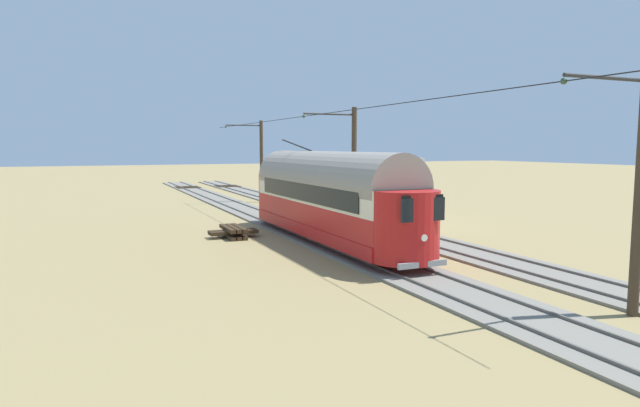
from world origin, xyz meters
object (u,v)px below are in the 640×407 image
(vintage_streetcar, at_px, (328,195))
(catenary_pole_foreground, at_px, (260,160))
(catenary_pole_mid_far, at_px, (638,187))
(catenary_pole_mid_near, at_px, (352,166))
(boxcar_adjacent, at_px, (350,186))
(spare_tie_stack, at_px, (233,232))

(vintage_streetcar, bearing_deg, catenary_pole_foreground, -98.30)
(vintage_streetcar, height_order, catenary_pole_mid_far, catenary_pole_mid_far)
(vintage_streetcar, bearing_deg, catenary_pole_mid_near, -133.17)
(boxcar_adjacent, distance_m, catenary_pole_foreground, 13.01)
(catenary_pole_mid_near, distance_m, spare_tie_stack, 7.24)
(vintage_streetcar, xyz_separation_m, catenary_pole_foreground, (-2.81, -19.25, 1.22))
(catenary_pole_mid_far, bearing_deg, vintage_streetcar, -78.04)
(vintage_streetcar, xyz_separation_m, catenary_pole_mid_near, (-2.81, -2.99, 1.22))
(vintage_streetcar, height_order, catenary_pole_foreground, catenary_pole_foreground)
(vintage_streetcar, xyz_separation_m, catenary_pole_mid_far, (-2.81, 13.26, 1.22))
(spare_tie_stack, bearing_deg, vintage_streetcar, 137.29)
(vintage_streetcar, relative_size, catenary_pole_mid_far, 2.36)
(boxcar_adjacent, bearing_deg, catenary_pole_mid_far, 85.43)
(catenary_pole_foreground, xyz_separation_m, spare_tie_stack, (6.48, 15.86, -3.21))
(boxcar_adjacent, bearing_deg, spare_tie_stack, 20.55)
(catenary_pole_mid_far, bearing_deg, catenary_pole_foreground, -90.00)
(boxcar_adjacent, height_order, catenary_pole_foreground, catenary_pole_foreground)
(catenary_pole_mid_near, xyz_separation_m, spare_tie_stack, (6.48, -0.39, -3.21))
(catenary_pole_mid_near, relative_size, spare_tie_stack, 2.75)
(catenary_pole_foreground, distance_m, spare_tie_stack, 17.43)
(catenary_pole_foreground, distance_m, catenary_pole_mid_far, 32.51)
(catenary_pole_foreground, xyz_separation_m, catenary_pole_mid_near, (0.00, 16.26, 0.00))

